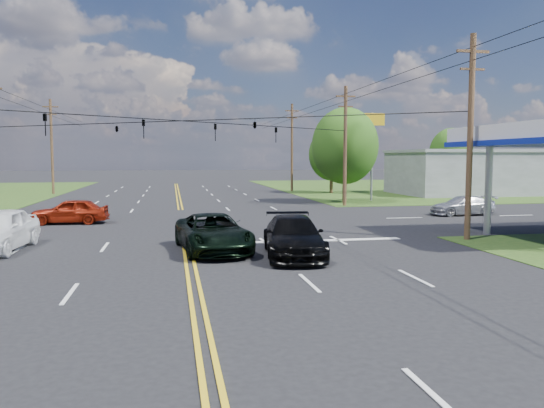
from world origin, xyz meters
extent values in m
plane|color=black|center=(0.00, 12.00, 0.00)|extent=(280.00, 280.00, 0.00)
cube|color=#234014|center=(35.00, 44.00, 0.00)|extent=(46.00, 48.00, 0.03)
cube|color=silver|center=(5.00, 4.00, 0.00)|extent=(10.00, 0.50, 0.02)
cube|color=slate|center=(30.00, 32.00, 2.20)|extent=(14.00, 10.00, 4.40)
cylinder|color=#A5A5AA|center=(15.00, 4.50, 2.33)|extent=(0.36, 0.36, 4.65)
cylinder|color=#45311D|center=(13.00, 3.00, 4.75)|extent=(0.28, 0.28, 9.50)
cube|color=#45311D|center=(13.00, 3.00, 8.70)|extent=(1.60, 0.12, 0.12)
cube|color=#45311D|center=(13.00, 3.00, 7.90)|extent=(1.20, 0.10, 0.10)
cylinder|color=#45311D|center=(13.00, 21.00, 4.75)|extent=(0.28, 0.28, 9.50)
cube|color=#45311D|center=(13.00, 21.00, 8.70)|extent=(1.60, 0.12, 0.12)
cube|color=#45311D|center=(13.00, 21.00, 7.90)|extent=(1.20, 0.10, 0.10)
cylinder|color=#45311D|center=(-13.00, 40.00, 5.00)|extent=(0.28, 0.28, 10.00)
cube|color=#45311D|center=(-13.00, 40.00, 9.20)|extent=(1.60, 0.12, 0.12)
cube|color=#45311D|center=(-13.00, 40.00, 8.40)|extent=(1.20, 0.10, 0.10)
cylinder|color=#45311D|center=(13.00, 40.00, 5.00)|extent=(0.28, 0.28, 10.00)
cube|color=#45311D|center=(13.00, 40.00, 9.20)|extent=(1.60, 0.12, 0.12)
cube|color=#45311D|center=(13.00, 40.00, 8.40)|extent=(1.20, 0.10, 0.10)
imported|color=black|center=(-6.50, 7.50, 5.42)|extent=(0.17, 0.21, 1.05)
imported|color=black|center=(-2.08, 10.56, 5.42)|extent=(0.17, 0.21, 1.05)
imported|color=black|center=(2.08, 13.44, 5.42)|extent=(0.17, 0.21, 1.05)
imported|color=black|center=(6.50, 16.50, 5.42)|extent=(0.17, 0.21, 1.05)
imported|color=black|center=(-3.90, 14.70, 5.70)|extent=(1.24, 0.26, 0.50)
imported|color=black|center=(3.90, 9.30, 5.70)|extent=(1.24, 0.26, 0.50)
cylinder|color=black|center=(13.00, 10.00, 8.90)|extent=(0.04, 100.00, 0.04)
cylinder|color=black|center=(13.00, 10.00, 8.30)|extent=(0.04, 100.00, 0.04)
cylinder|color=#45311D|center=(14.00, 24.00, 1.65)|extent=(0.36, 0.36, 3.30)
ellipsoid|color=#235115|center=(14.00, 24.00, 4.88)|extent=(5.70, 5.70, 6.60)
cylinder|color=#45311D|center=(16.50, 36.00, 1.43)|extent=(0.36, 0.36, 2.86)
ellipsoid|color=#235115|center=(16.50, 36.00, 4.23)|extent=(4.94, 4.94, 5.72)
cylinder|color=#45311D|center=(34.00, 42.00, 1.54)|extent=(0.36, 0.36, 3.08)
ellipsoid|color=#235115|center=(34.00, 42.00, 4.55)|extent=(5.32, 5.32, 6.16)
imported|color=black|center=(1.02, 2.15, 0.77)|extent=(3.17, 5.82, 1.55)
imported|color=black|center=(4.04, 0.48, 0.78)|extent=(2.83, 5.62, 1.56)
imported|color=maroon|center=(-6.49, 13.00, 0.74)|extent=(4.40, 1.95, 1.47)
imported|color=#B6B6BB|center=(18.62, 13.00, 0.65)|extent=(4.55, 2.06, 1.29)
cylinder|color=#A5A5AA|center=(17.00, 25.48, 3.93)|extent=(0.20, 0.20, 7.87)
cube|color=gold|center=(17.00, 25.48, 7.27)|extent=(2.17, 0.60, 1.08)
camera|label=1|loc=(-0.61, -19.53, 3.85)|focal=35.00mm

